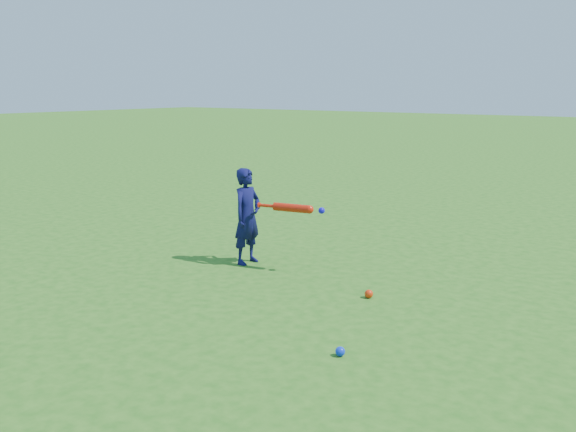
{
  "coord_description": "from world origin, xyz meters",
  "views": [
    {
      "loc": [
        5.12,
        -5.04,
        1.94
      ],
      "look_at": [
        1.14,
        0.38,
        0.58
      ],
      "focal_mm": 40.0,
      "sensor_mm": 36.0,
      "label": 1
    }
  ],
  "objects_px": {
    "ground_ball_red": "(369,294)",
    "ground_ball_blue": "(340,351)",
    "child": "(247,216)",
    "bat_swing": "(295,208)"
  },
  "relations": [
    {
      "from": "ground_ball_blue",
      "to": "child",
      "type": "bearing_deg",
      "value": 144.44
    },
    {
      "from": "ground_ball_red",
      "to": "ground_ball_blue",
      "type": "height_order",
      "value": "ground_ball_red"
    },
    {
      "from": "ground_ball_red",
      "to": "child",
      "type": "bearing_deg",
      "value": 170.94
    },
    {
      "from": "child",
      "to": "ground_ball_blue",
      "type": "bearing_deg",
      "value": -125.72
    },
    {
      "from": "child",
      "to": "bat_swing",
      "type": "distance_m",
      "value": 0.62
    },
    {
      "from": "ground_ball_red",
      "to": "bat_swing",
      "type": "distance_m",
      "value": 1.31
    },
    {
      "from": "child",
      "to": "ground_ball_red",
      "type": "bearing_deg",
      "value": -99.22
    },
    {
      "from": "ground_ball_red",
      "to": "ground_ball_blue",
      "type": "xyz_separation_m",
      "value": [
        0.48,
        -1.28,
        -0.0
      ]
    },
    {
      "from": "bat_swing",
      "to": "ground_ball_red",
      "type": "bearing_deg",
      "value": -27.32
    },
    {
      "from": "ground_ball_red",
      "to": "bat_swing",
      "type": "bearing_deg",
      "value": 163.12
    }
  ]
}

